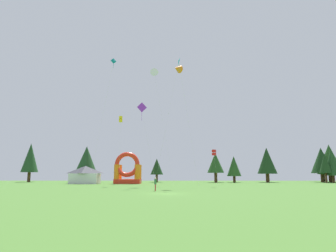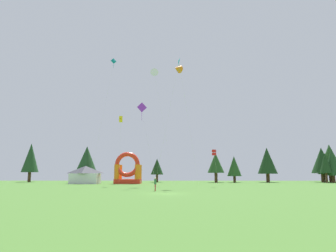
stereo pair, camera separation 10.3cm
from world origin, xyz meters
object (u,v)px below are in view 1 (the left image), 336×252
kite_teal_diamond (113,63)px  kite_yellow_box (121,119)px  kite_cyan_diamond (179,63)px  person_far_side (155,183)px  inflatable_red_slide (128,172)px  kite_white_delta (154,73)px  festival_tent (85,175)px  kite_purple_diamond (142,108)px  kite_orange_delta (177,69)px  kite_red_box (214,153)px

kite_teal_diamond → kite_yellow_box: (1.59, 0.92, -11.33)m
kite_cyan_diamond → kite_teal_diamond: (-12.98, 6.39, 2.52)m
kite_yellow_box → person_far_side: bearing=-64.0°
kite_yellow_box → inflatable_red_slide: (-0.15, 11.68, -10.29)m
kite_white_delta → kite_teal_diamond: bearing=-148.5°
kite_cyan_diamond → festival_tent: size_ratio=3.58×
kite_white_delta → kite_purple_diamond: size_ratio=1.71×
kite_cyan_diamond → kite_teal_diamond: kite_teal_diamond is taller
kite_yellow_box → kite_purple_diamond: bearing=-53.9°
kite_cyan_diamond → kite_orange_delta: size_ratio=0.99×
kite_yellow_box → inflatable_red_slide: size_ratio=1.88×
person_far_side → kite_red_box: bearing=-38.2°
kite_purple_diamond → inflatable_red_slide: 21.97m
kite_purple_diamond → festival_tent: kite_purple_diamond is taller
kite_red_box → inflatable_red_slide: size_ratio=0.92×
inflatable_red_slide → kite_teal_diamond: bearing=-96.5°
kite_yellow_box → kite_white_delta: kite_white_delta is taller
kite_teal_diamond → inflatable_red_slide: kite_teal_diamond is taller
festival_tent → kite_teal_diamond: bearing=-55.8°
kite_red_box → festival_tent: 31.84m
kite_cyan_diamond → inflatable_red_slide: 29.30m
person_far_side → inflatable_red_slide: 29.07m
kite_teal_diamond → kite_cyan_diamond: bearing=-26.2°
kite_white_delta → person_far_side: kite_white_delta is taller
kite_teal_diamond → person_far_side: (9.48, -15.29, -23.17)m
kite_teal_diamond → festival_tent: (-8.29, 12.20, -22.23)m
kite_white_delta → festival_tent: (-16.25, 7.32, -21.69)m
kite_white_delta → kite_purple_diamond: bearing=-98.2°
kite_yellow_box → festival_tent: bearing=131.2°
kite_red_box → kite_white_delta: size_ratio=0.27×
kite_purple_diamond → person_far_side: 16.11m
festival_tent → kite_white_delta: bearing=-24.2°
person_far_side → kite_orange_delta: bearing=-14.5°
kite_teal_diamond → kite_orange_delta: (12.81, -3.03, -2.36)m
kite_red_box → kite_yellow_box: kite_yellow_box is taller
kite_yellow_box → kite_purple_diamond: size_ratio=0.94×
kite_teal_diamond → kite_orange_delta: bearing=-13.3°
kite_purple_diamond → person_far_side: bearing=-72.3°
kite_yellow_box → kite_purple_diamond: kite_purple_diamond is taller
kite_orange_delta → person_far_side: size_ratio=12.46×
kite_white_delta → kite_yellow_box: bearing=-148.1°
festival_tent → kite_yellow_box: bearing=-48.8°
kite_yellow_box → kite_white_delta: (6.37, 3.97, 10.79)m
kite_red_box → kite_orange_delta: size_ratio=0.29×
kite_cyan_diamond → kite_orange_delta: kite_orange_delta is taller
kite_orange_delta → kite_purple_diamond: (-6.38, -2.69, -8.22)m
kite_cyan_diamond → kite_yellow_box: size_ratio=1.66×
kite_cyan_diamond → person_far_side: kite_cyan_diamond is taller
kite_cyan_diamond → kite_teal_diamond: 14.69m
kite_cyan_diamond → kite_white_delta: kite_white_delta is taller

